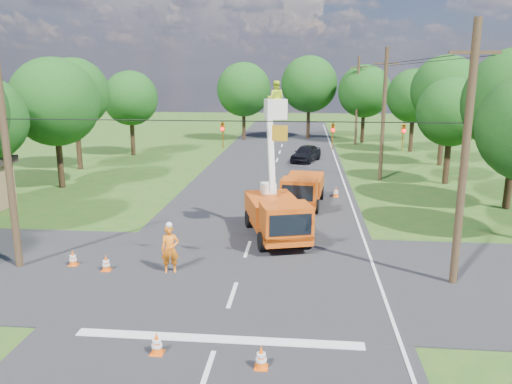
# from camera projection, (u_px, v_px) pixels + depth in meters

# --- Properties ---
(ground) EXTENTS (140.00, 140.00, 0.00)m
(ground) POSITION_uv_depth(u_px,v_px,m) (270.00, 183.00, 37.93)
(ground) COLOR #255419
(ground) RESTS_ON ground
(road_main) EXTENTS (12.00, 100.00, 0.06)m
(road_main) POSITION_uv_depth(u_px,v_px,m) (270.00, 183.00, 37.93)
(road_main) COLOR black
(road_main) RESTS_ON ground
(road_cross) EXTENTS (56.00, 10.00, 0.07)m
(road_cross) POSITION_uv_depth(u_px,v_px,m) (239.00, 275.00, 20.50)
(road_cross) COLOR black
(road_cross) RESTS_ON ground
(stop_bar) EXTENTS (9.00, 0.45, 0.02)m
(stop_bar) POSITION_uv_depth(u_px,v_px,m) (218.00, 340.00, 15.46)
(stop_bar) COLOR silver
(stop_bar) RESTS_ON ground
(edge_line) EXTENTS (0.12, 90.00, 0.02)m
(edge_line) POSITION_uv_depth(u_px,v_px,m) (344.00, 184.00, 37.41)
(edge_line) COLOR silver
(edge_line) RESTS_ON ground
(bucket_truck) EXTENTS (3.76, 6.42, 7.75)m
(bucket_truck) POSITION_uv_depth(u_px,v_px,m) (277.00, 207.00, 24.71)
(bucket_truck) COLOR #CB480E
(bucket_truck) RESTS_ON ground
(second_truck) EXTENTS (2.76, 5.86, 2.12)m
(second_truck) POSITION_uv_depth(u_px,v_px,m) (303.00, 189.00, 30.88)
(second_truck) COLOR #CB480E
(second_truck) RESTS_ON ground
(ground_worker) EXTENTS (0.85, 0.67, 2.05)m
(ground_worker) POSITION_uv_depth(u_px,v_px,m) (170.00, 249.00, 20.51)
(ground_worker) COLOR orange
(ground_worker) RESTS_ON ground
(distant_car) EXTENTS (3.25, 4.96, 1.57)m
(distant_car) POSITION_uv_depth(u_px,v_px,m) (306.00, 153.00, 46.83)
(distant_car) COLOR black
(distant_car) RESTS_ON ground
(traffic_cone_0) EXTENTS (0.38, 0.38, 0.71)m
(traffic_cone_0) POSITION_uv_depth(u_px,v_px,m) (157.00, 343.00, 14.61)
(traffic_cone_0) COLOR #F5590C
(traffic_cone_0) RESTS_ON ground
(traffic_cone_1) EXTENTS (0.38, 0.38, 0.71)m
(traffic_cone_1) POSITION_uv_depth(u_px,v_px,m) (261.00, 357.00, 13.89)
(traffic_cone_1) COLOR #F5590C
(traffic_cone_1) RESTS_ON ground
(traffic_cone_2) EXTENTS (0.38, 0.38, 0.71)m
(traffic_cone_2) POSITION_uv_depth(u_px,v_px,m) (286.00, 230.00, 25.21)
(traffic_cone_2) COLOR #F5590C
(traffic_cone_2) RESTS_ON ground
(traffic_cone_3) EXTENTS (0.38, 0.38, 0.71)m
(traffic_cone_3) POSITION_uv_depth(u_px,v_px,m) (286.00, 215.00, 27.87)
(traffic_cone_3) COLOR #F5590C
(traffic_cone_3) RESTS_ON ground
(traffic_cone_4) EXTENTS (0.38, 0.38, 0.71)m
(traffic_cone_4) POSITION_uv_depth(u_px,v_px,m) (106.00, 263.00, 20.81)
(traffic_cone_4) COLOR #F5590C
(traffic_cone_4) RESTS_ON ground
(traffic_cone_5) EXTENTS (0.38, 0.38, 0.71)m
(traffic_cone_5) POSITION_uv_depth(u_px,v_px,m) (73.00, 258.00, 21.38)
(traffic_cone_5) COLOR #F5590C
(traffic_cone_5) RESTS_ON ground
(traffic_cone_7) EXTENTS (0.38, 0.38, 0.71)m
(traffic_cone_7) POSITION_uv_depth(u_px,v_px,m) (336.00, 192.00, 33.35)
(traffic_cone_7) COLOR #F5590C
(traffic_cone_7) RESTS_ON ground
(pole_right_near) EXTENTS (1.80, 0.30, 10.00)m
(pole_right_near) POSITION_uv_depth(u_px,v_px,m) (465.00, 155.00, 18.52)
(pole_right_near) COLOR #4C3823
(pole_right_near) RESTS_ON ground
(pole_right_mid) EXTENTS (1.80, 0.30, 10.00)m
(pole_right_mid) POSITION_uv_depth(u_px,v_px,m) (384.00, 114.00, 37.89)
(pole_right_mid) COLOR #4C3823
(pole_right_mid) RESTS_ON ground
(pole_right_far) EXTENTS (1.80, 0.30, 10.00)m
(pole_right_far) POSITION_uv_depth(u_px,v_px,m) (357.00, 100.00, 57.26)
(pole_right_far) COLOR #4C3823
(pole_right_far) RESTS_ON ground
(pole_left) EXTENTS (0.30, 0.30, 9.00)m
(pole_left) POSITION_uv_depth(u_px,v_px,m) (8.00, 163.00, 20.35)
(pole_left) COLOR #4C3823
(pole_left) RESTS_ON ground
(signal_span) EXTENTS (18.00, 0.29, 1.07)m
(signal_span) POSITION_uv_depth(u_px,v_px,m) (296.00, 133.00, 18.93)
(signal_span) COLOR black
(signal_span) RESTS_ON ground
(tree_left_d) EXTENTS (6.20, 6.20, 9.24)m
(tree_left_d) POSITION_uv_depth(u_px,v_px,m) (55.00, 102.00, 35.02)
(tree_left_d) COLOR #382616
(tree_left_d) RESTS_ON ground
(tree_left_e) EXTENTS (5.80, 5.80, 9.41)m
(tree_left_e) POSITION_uv_depth(u_px,v_px,m) (74.00, 93.00, 41.89)
(tree_left_e) COLOR #382616
(tree_left_e) RESTS_ON ground
(tree_left_f) EXTENTS (5.40, 5.40, 8.40)m
(tree_left_f) POSITION_uv_depth(u_px,v_px,m) (130.00, 98.00, 49.63)
(tree_left_f) COLOR #382616
(tree_left_f) RESTS_ON ground
(tree_right_c) EXTENTS (5.00, 5.00, 7.83)m
(tree_right_c) POSITION_uv_depth(u_px,v_px,m) (451.00, 112.00, 36.43)
(tree_right_c) COLOR #382616
(tree_right_c) RESTS_ON ground
(tree_right_d) EXTENTS (6.00, 6.00, 9.70)m
(tree_right_d) POSITION_uv_depth(u_px,v_px,m) (446.00, 90.00, 43.72)
(tree_right_d) COLOR #382616
(tree_right_d) RESTS_ON ground
(tree_right_e) EXTENTS (5.60, 5.60, 8.63)m
(tree_right_e) POSITION_uv_depth(u_px,v_px,m) (414.00, 96.00, 51.76)
(tree_right_e) COLOR #382616
(tree_right_e) RESTS_ON ground
(tree_far_a) EXTENTS (6.60, 6.60, 9.50)m
(tree_far_a) POSITION_uv_depth(u_px,v_px,m) (244.00, 90.00, 61.19)
(tree_far_a) COLOR #382616
(tree_far_a) RESTS_ON ground
(tree_far_b) EXTENTS (7.00, 7.00, 10.32)m
(tree_far_b) POSITION_uv_depth(u_px,v_px,m) (309.00, 84.00, 62.23)
(tree_far_b) COLOR #382616
(tree_far_b) RESTS_ON ground
(tree_far_c) EXTENTS (6.20, 6.20, 9.18)m
(tree_far_c) POSITION_uv_depth(u_px,v_px,m) (364.00, 91.00, 58.88)
(tree_far_c) COLOR #382616
(tree_far_c) RESTS_ON ground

